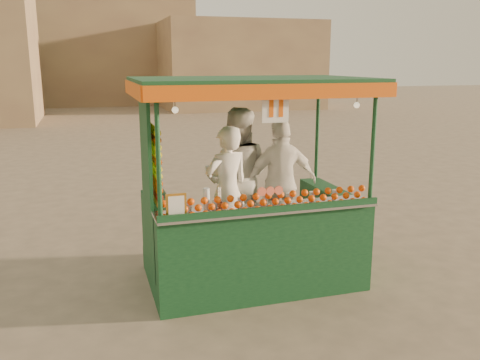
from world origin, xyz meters
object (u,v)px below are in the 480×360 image
object	(u,v)px
juice_cart	(248,220)
vendor_right	(281,183)
vendor_left	(227,191)
vendor_middle	(237,177)

from	to	relation	value
juice_cart	vendor_right	xyz separation A→B (m)	(0.59, 0.45, 0.32)
juice_cart	vendor_right	distance (m)	0.81
vendor_left	vendor_middle	bearing A→B (deg)	-139.08
juice_cart	vendor_left	distance (m)	0.46
vendor_middle	vendor_right	bearing A→B (deg)	179.54
juice_cart	vendor_middle	distance (m)	0.77
vendor_left	vendor_middle	distance (m)	0.44
vendor_middle	vendor_right	xyz separation A→B (m)	(0.54, -0.22, -0.07)
juice_cart	vendor_left	size ratio (longest dim) A/B	1.68
vendor_left	vendor_right	world-z (taller)	vendor_right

